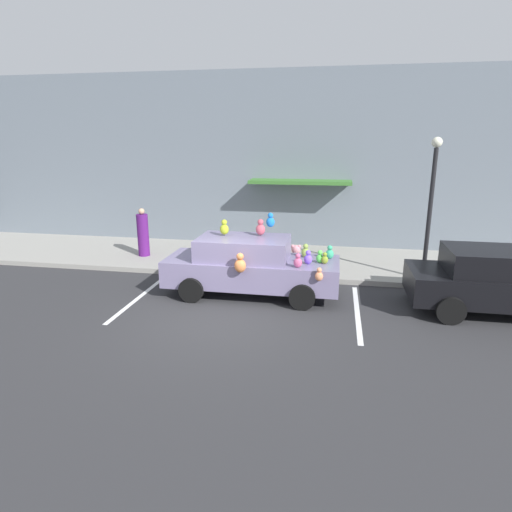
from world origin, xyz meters
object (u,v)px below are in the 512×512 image
(teddy_bear_on_sidewalk, at_px, (296,258))
(pedestrian_near_shopfront, at_px, (143,234))
(plush_covered_car, at_px, (250,265))
(parked_sedan_behind, at_px, (500,281))
(street_lamp_post, at_px, (432,195))

(teddy_bear_on_sidewalk, xyz_separation_m, pedestrian_near_shopfront, (-5.25, 0.61, 0.39))
(plush_covered_car, relative_size, pedestrian_near_shopfront, 2.78)
(plush_covered_car, xyz_separation_m, parked_sedan_behind, (6.04, -0.18, -0.01))
(parked_sedan_behind, bearing_deg, plush_covered_car, 178.31)
(pedestrian_near_shopfront, bearing_deg, teddy_bear_on_sidewalk, -6.63)
(plush_covered_car, distance_m, pedestrian_near_shopfront, 5.04)
(street_lamp_post, height_order, pedestrian_near_shopfront, street_lamp_post)
(street_lamp_post, bearing_deg, plush_covered_car, -159.56)
(parked_sedan_behind, bearing_deg, pedestrian_near_shopfront, 164.30)
(plush_covered_car, xyz_separation_m, teddy_bear_on_sidewalk, (1.01, 2.10, -0.30))
(teddy_bear_on_sidewalk, height_order, street_lamp_post, street_lamp_post)
(plush_covered_car, height_order, street_lamp_post, street_lamp_post)
(pedestrian_near_shopfront, bearing_deg, street_lamp_post, -6.14)
(parked_sedan_behind, relative_size, teddy_bear_on_sidewalk, 5.61)
(parked_sedan_behind, height_order, street_lamp_post, street_lamp_post)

